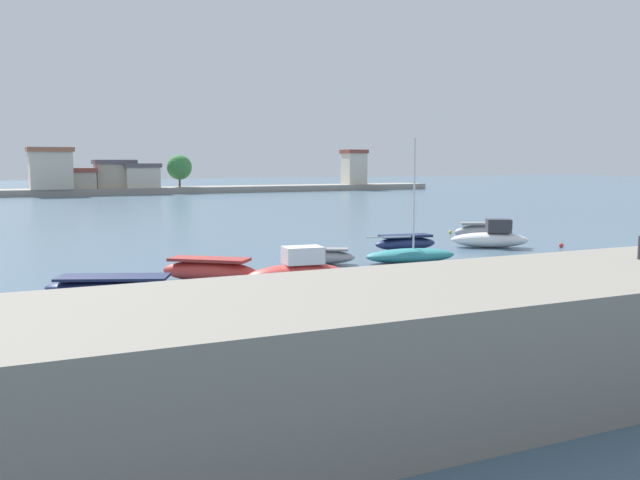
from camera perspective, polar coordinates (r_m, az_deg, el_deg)
name	(u,v)px	position (r m, az deg, el deg)	size (l,w,h in m)	color
ground_plane	(486,314)	(26.01, 13.40, -5.85)	(400.00, 400.00, 0.00)	#476075
moored_boat_0	(113,286)	(29.70, -16.50, -3.64)	(5.81, 3.90, 0.82)	navy
moored_boat_1	(209,270)	(32.13, -9.01, -2.46)	(4.42, 4.01, 1.10)	#C63833
moored_boat_2	(298,273)	(30.12, -1.79, -2.72)	(4.73, 2.20, 1.81)	#C63833
moored_boat_3	(320,256)	(37.26, 0.02, -1.35)	(3.76, 2.72, 0.85)	#9E9EA3
moored_boat_4	(410,255)	(38.02, 7.39, -1.23)	(5.30, 2.72, 6.69)	teal
moored_boat_5	(405,243)	(43.37, 6.98, -0.23)	(4.14, 1.78, 0.96)	navy
moored_boat_6	(491,238)	(45.72, 13.79, 0.19)	(4.97, 3.66, 1.82)	white
moored_boat_7	(483,232)	(49.96, 13.19, 0.67)	(4.20, 2.90, 1.23)	#9E9EA3
mooring_buoy_0	(561,245)	(47.04, 19.07, -0.41)	(0.29, 0.29, 0.29)	red
mooring_buoy_1	(450,232)	(53.96, 10.57, 0.65)	(0.25, 0.25, 0.25)	yellow
distant_shoreline	(89,180)	(120.30, -18.29, 4.67)	(125.35, 7.69, 7.86)	gray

